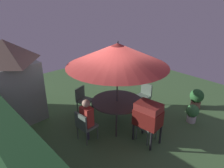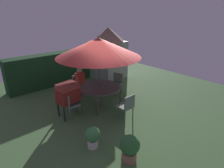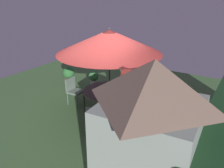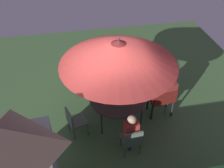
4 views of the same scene
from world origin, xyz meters
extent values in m
plane|color=#47703D|center=(0.00, 0.00, 0.00)|extent=(11.00, 11.00, 0.00)
cube|color=#193D1E|center=(0.00, 3.50, 0.77)|extent=(5.64, 0.67, 1.55)
cube|color=gray|center=(2.04, 2.53, 0.97)|extent=(1.56, 1.57, 1.95)
pyramid|color=brown|center=(2.04, 2.53, 2.30)|extent=(1.66, 1.66, 0.70)
cylinder|color=#47423D|center=(-0.37, 0.22, 0.75)|extent=(1.59, 1.59, 0.04)
cylinder|color=#3C3834|center=(-0.93, -0.33, 0.36)|extent=(0.05, 0.05, 0.73)
cylinder|color=#3C3834|center=(0.18, -0.33, 0.36)|extent=(0.05, 0.05, 0.73)
cylinder|color=#3C3834|center=(-0.93, 0.78, 0.36)|extent=(0.05, 0.05, 0.73)
cylinder|color=#3C3834|center=(0.18, 0.78, 0.36)|extent=(0.05, 0.05, 0.73)
cylinder|color=#4C4C51|center=(-0.37, 0.22, 1.29)|extent=(0.04, 0.04, 2.58)
cone|color=#B73833|center=(-0.37, 0.22, 2.25)|extent=(3.00, 3.00, 0.66)
sphere|color=#4C4C51|center=(-0.37, 0.22, 2.61)|extent=(0.06, 0.06, 0.06)
cube|color=maroon|center=(-1.65, 0.29, 0.78)|extent=(0.76, 0.58, 0.45)
cube|color=maroon|center=(-1.65, 0.29, 1.10)|extent=(0.72, 0.55, 0.20)
cylinder|color=#262628|center=(-1.96, 0.08, 0.28)|extent=(0.06, 0.06, 0.55)
cylinder|color=#262628|center=(-1.34, 0.08, 0.28)|extent=(0.06, 0.06, 0.55)
cylinder|color=#262628|center=(-1.96, 0.50, 0.28)|extent=(0.06, 0.06, 0.55)
cylinder|color=#262628|center=(-1.34, 0.50, 0.28)|extent=(0.06, 0.06, 0.55)
cube|color=slate|center=(-0.45, 1.45, 0.45)|extent=(0.49, 0.49, 0.06)
cube|color=slate|center=(-0.46, 1.66, 0.68)|extent=(0.46, 0.08, 0.45)
cylinder|color=#516155|center=(-0.26, 1.66, 0.23)|extent=(0.04, 0.04, 0.45)
cylinder|color=#516155|center=(-0.66, 1.63, 0.23)|extent=(0.04, 0.04, 0.45)
cylinder|color=#516155|center=(-0.24, 1.26, 0.23)|extent=(0.04, 0.04, 0.45)
cylinder|color=#516155|center=(-0.64, 1.24, 0.23)|extent=(0.04, 0.04, 0.45)
cube|color=slate|center=(-1.58, 0.22, 0.45)|extent=(0.46, 0.46, 0.06)
cube|color=slate|center=(-1.79, 0.22, 0.68)|extent=(0.05, 0.46, 0.45)
cylinder|color=#516155|center=(-1.78, 0.42, 0.23)|extent=(0.04, 0.04, 0.45)
cylinder|color=#516155|center=(-1.78, 0.02, 0.23)|extent=(0.04, 0.04, 0.45)
cylinder|color=#516155|center=(-1.38, 0.42, 0.23)|extent=(0.04, 0.04, 0.45)
cylinder|color=#516155|center=(-1.38, 0.02, 0.23)|extent=(0.04, 0.04, 0.45)
cube|color=slate|center=(-0.33, -1.08, 0.45)|extent=(0.47, 0.47, 0.06)
cube|color=slate|center=(-0.33, -1.29, 0.68)|extent=(0.46, 0.06, 0.45)
cylinder|color=#516155|center=(-0.53, -1.29, 0.23)|extent=(0.04, 0.04, 0.45)
cylinder|color=#516155|center=(-0.13, -1.28, 0.23)|extent=(0.04, 0.04, 0.45)
cylinder|color=#516155|center=(-0.54, -0.89, 0.23)|extent=(0.04, 0.04, 0.45)
cylinder|color=#516155|center=(-0.14, -0.88, 0.23)|extent=(0.04, 0.04, 0.45)
cube|color=slate|center=(0.81, 0.60, 0.45)|extent=(0.58, 0.58, 0.06)
cube|color=slate|center=(1.01, 0.67, 0.68)|extent=(0.19, 0.45, 0.45)
cylinder|color=#516155|center=(1.07, 0.48, 0.23)|extent=(0.04, 0.04, 0.45)
cylinder|color=#516155|center=(0.94, 0.86, 0.23)|extent=(0.04, 0.04, 0.45)
cylinder|color=#516155|center=(0.69, 0.35, 0.23)|extent=(0.04, 0.04, 0.45)
cylinder|color=#516155|center=(0.56, 0.73, 0.23)|extent=(0.04, 0.04, 0.45)
cylinder|color=#936651|center=(-1.64, -2.56, 0.13)|extent=(0.35, 0.35, 0.26)
sphere|color=#2D6B33|center=(-1.64, -2.56, 0.47)|extent=(0.49, 0.49, 0.49)
cylinder|color=silver|center=(-2.01, -1.56, 0.12)|extent=(0.29, 0.29, 0.23)
sphere|color=#3D8442|center=(-2.01, -1.56, 0.40)|extent=(0.40, 0.40, 0.40)
cube|color=#CC3D33|center=(-0.45, 1.45, 0.76)|extent=(0.35, 0.26, 0.55)
sphere|color=tan|center=(-0.45, 1.45, 1.15)|extent=(0.22, 0.22, 0.22)
cylinder|color=#383347|center=(-0.45, 1.45, 0.24)|extent=(0.10, 0.10, 0.48)
camera|label=1|loc=(-4.55, 4.27, 3.83)|focal=33.59mm
camera|label=2|loc=(-4.37, -5.01, 3.45)|focal=30.33mm
camera|label=3|loc=(5.12, 3.69, 3.54)|focal=37.50mm
camera|label=4|loc=(0.77, 5.30, 5.50)|focal=40.20mm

